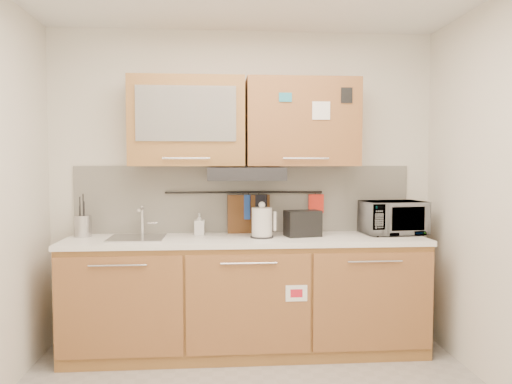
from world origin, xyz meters
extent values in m
plane|color=silver|center=(0.00, 1.50, 1.30)|extent=(3.20, 0.00, 3.20)
cube|color=#9E7038|center=(0.00, 1.20, 0.44)|extent=(2.80, 0.60, 0.88)
cube|color=black|center=(0.00, 1.20, 0.05)|extent=(2.80, 0.54, 0.10)
cube|color=#A26339|center=(-0.93, 0.89, 0.47)|extent=(0.91, 0.02, 0.74)
cylinder|color=silver|center=(-0.93, 0.86, 0.78)|extent=(0.41, 0.01, 0.01)
cube|color=#A26339|center=(0.00, 0.89, 0.47)|extent=(0.91, 0.02, 0.74)
cylinder|color=silver|center=(0.00, 0.86, 0.78)|extent=(0.41, 0.01, 0.01)
cube|color=#A26339|center=(0.93, 0.89, 0.47)|extent=(0.91, 0.02, 0.74)
cylinder|color=silver|center=(0.93, 0.86, 0.78)|extent=(0.41, 0.01, 0.01)
cube|color=white|center=(0.00, 1.19, 0.90)|extent=(2.82, 0.62, 0.04)
cube|color=silver|center=(0.00, 1.49, 1.20)|extent=(2.80, 0.02, 0.56)
cube|color=#9E7038|center=(-0.46, 1.32, 1.83)|extent=(0.90, 0.35, 0.70)
cube|color=silver|center=(-0.46, 1.14, 1.88)|extent=(0.76, 0.02, 0.42)
cube|color=#A26339|center=(0.46, 1.32, 1.83)|extent=(0.90, 0.35, 0.70)
cube|color=white|center=(0.58, 1.14, 1.91)|extent=(0.14, 0.00, 0.14)
cube|color=black|center=(0.00, 1.25, 1.42)|extent=(0.60, 0.46, 0.10)
cube|color=silver|center=(-0.85, 1.20, 0.92)|extent=(0.42, 0.40, 0.03)
cylinder|color=silver|center=(-0.83, 1.36, 1.04)|extent=(0.03, 0.03, 0.24)
cylinder|color=silver|center=(-0.83, 1.28, 1.14)|extent=(0.02, 0.18, 0.02)
cylinder|color=black|center=(0.00, 1.45, 1.26)|extent=(1.30, 0.02, 0.02)
cylinder|color=#B4B3B8|center=(-1.29, 1.32, 1.01)|extent=(0.15, 0.15, 0.17)
cylinder|color=black|center=(-1.31, 1.33, 1.08)|extent=(0.01, 0.01, 0.32)
cylinder|color=black|center=(-1.27, 1.31, 1.06)|extent=(0.01, 0.01, 0.28)
cylinder|color=black|center=(-1.29, 1.34, 1.09)|extent=(0.01, 0.01, 0.34)
cylinder|color=black|center=(-1.31, 1.30, 1.04)|extent=(0.01, 0.01, 0.25)
cylinder|color=silver|center=(0.12, 1.17, 1.04)|extent=(0.18, 0.18, 0.23)
sphere|color=silver|center=(0.12, 1.17, 1.18)|extent=(0.05, 0.05, 0.05)
cube|color=silver|center=(0.22, 1.18, 1.05)|extent=(0.03, 0.03, 0.15)
cylinder|color=black|center=(0.12, 1.17, 0.93)|extent=(0.18, 0.18, 0.01)
cube|color=black|center=(0.45, 1.21, 1.02)|extent=(0.30, 0.22, 0.21)
cube|color=black|center=(0.40, 1.20, 1.12)|extent=(0.10, 0.13, 0.01)
cube|color=black|center=(0.50, 1.22, 1.12)|extent=(0.10, 0.13, 0.01)
imported|color=#999999|center=(1.21, 1.28, 1.06)|extent=(0.53, 0.39, 0.27)
imported|color=#999999|center=(-0.37, 1.36, 1.01)|extent=(0.08, 0.08, 0.18)
cube|color=brown|center=(0.03, 1.44, 1.02)|extent=(0.35, 0.07, 0.44)
cube|color=navy|center=(-0.01, 1.44, 1.14)|extent=(0.13, 0.07, 0.20)
cube|color=black|center=(0.12, 1.44, 1.14)|extent=(0.14, 0.09, 0.21)
cube|color=red|center=(0.60, 1.44, 1.16)|extent=(0.13, 0.02, 0.16)
camera|label=1|loc=(-0.23, -2.70, 1.51)|focal=35.00mm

